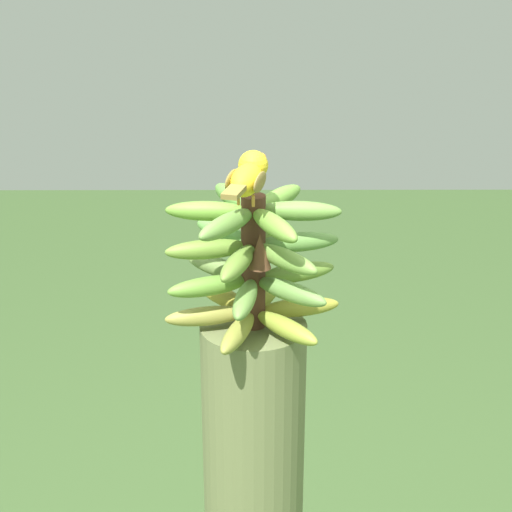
# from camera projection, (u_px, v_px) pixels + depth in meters

# --- Properties ---
(banana_bunch) EXTENTS (0.30, 0.30, 0.23)m
(banana_bunch) POSITION_uv_depth(u_px,v_px,m) (256.00, 262.00, 1.42)
(banana_bunch) COLOR #4C2D1E
(banana_bunch) RESTS_ON banana_tree
(perched_bird) EXTENTS (0.07, 0.18, 0.08)m
(perched_bird) POSITION_uv_depth(u_px,v_px,m) (252.00, 175.00, 1.32)
(perched_bird) COLOR #C68933
(perched_bird) RESTS_ON banana_bunch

